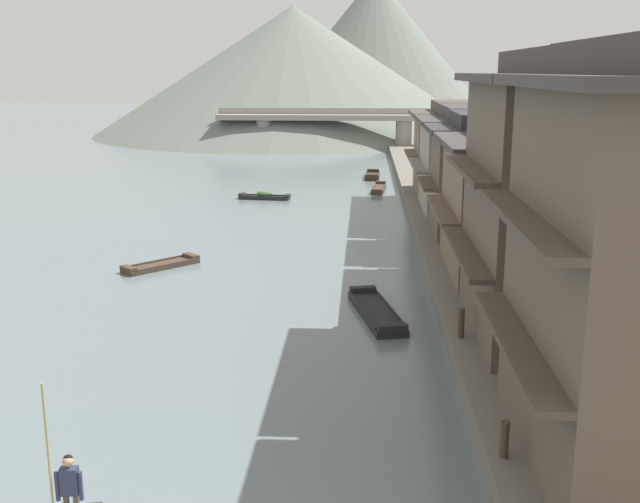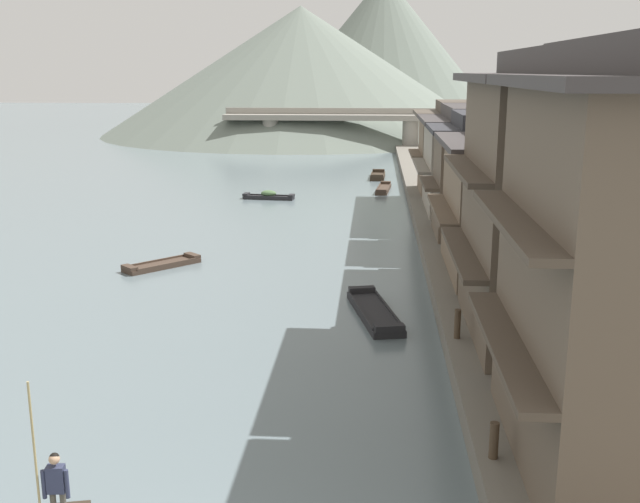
{
  "view_description": "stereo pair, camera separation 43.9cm",
  "coord_description": "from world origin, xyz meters",
  "px_view_note": "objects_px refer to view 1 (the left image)",
  "views": [
    {
      "loc": [
        3.51,
        -9.96,
        8.78
      ],
      "look_at": [
        1.67,
        21.22,
        1.22
      ],
      "focal_mm": 42.01,
      "sensor_mm": 36.0,
      "label": 1
    },
    {
      "loc": [
        3.95,
        -9.93,
        8.78
      ],
      "look_at": [
        1.67,
        21.22,
        1.22
      ],
      "focal_mm": 42.01,
      "sensor_mm": 36.0,
      "label": 2
    }
  ],
  "objects_px": {
    "house_waterfront_far": "(468,159)",
    "stone_bridge": "(333,123)",
    "boat_moored_third": "(372,176)",
    "house_waterfront_tall": "(519,200)",
    "boat_midriver_drifting": "(376,312)",
    "mooring_post_dock_near": "(504,439)",
    "boat_moored_far": "(379,189)",
    "house_waterfront_narrow": "(478,175)",
    "mooring_post_dock_mid": "(461,323)",
    "boat_moored_nearest": "(161,265)",
    "boatman_person": "(69,485)",
    "boat_moored_second": "(264,196)",
    "house_waterfront_end": "(458,148)",
    "house_waterfront_second": "(564,199)"
  },
  "relations": [
    {
      "from": "boat_moored_third",
      "to": "boat_midriver_drifting",
      "type": "distance_m",
      "value": 36.55
    },
    {
      "from": "boat_moored_far",
      "to": "house_waterfront_second",
      "type": "xyz_separation_m",
      "value": [
        4.98,
        -32.94,
        4.81
      ]
    },
    {
      "from": "boatman_person",
      "to": "house_waterfront_end",
      "type": "bearing_deg",
      "value": 73.65
    },
    {
      "from": "boat_moored_far",
      "to": "boat_midriver_drifting",
      "type": "bearing_deg",
      "value": -91.18
    },
    {
      "from": "boat_moored_far",
      "to": "house_waterfront_tall",
      "type": "distance_m",
      "value": 26.24
    },
    {
      "from": "boat_moored_nearest",
      "to": "house_waterfront_far",
      "type": "height_order",
      "value": "house_waterfront_far"
    },
    {
      "from": "boat_moored_third",
      "to": "boat_moored_far",
      "type": "relative_size",
      "value": 0.84
    },
    {
      "from": "boatman_person",
      "to": "mooring_post_dock_mid",
      "type": "bearing_deg",
      "value": 51.29
    },
    {
      "from": "house_waterfront_tall",
      "to": "mooring_post_dock_near",
      "type": "relative_size",
      "value": 9.56
    },
    {
      "from": "house_waterfront_far",
      "to": "mooring_post_dock_mid",
      "type": "relative_size",
      "value": 8.58
    },
    {
      "from": "mooring_post_dock_mid",
      "to": "boat_moored_nearest",
      "type": "bearing_deg",
      "value": 140.0
    },
    {
      "from": "boat_moored_far",
      "to": "mooring_post_dock_near",
      "type": "xyz_separation_m",
      "value": [
        1.96,
        -41.06,
        0.93
      ]
    },
    {
      "from": "house_waterfront_tall",
      "to": "boat_moored_second",
      "type": "bearing_deg",
      "value": 122.09
    },
    {
      "from": "house_waterfront_tall",
      "to": "house_waterfront_narrow",
      "type": "relative_size",
      "value": 1.28
    },
    {
      "from": "boat_moored_nearest",
      "to": "boat_midriver_drifting",
      "type": "height_order",
      "value": "boat_midriver_drifting"
    },
    {
      "from": "house_waterfront_tall",
      "to": "boat_moored_third",
      "type": "bearing_deg",
      "value": 99.81
    },
    {
      "from": "boat_moored_nearest",
      "to": "house_waterfront_tall",
      "type": "relative_size",
      "value": 0.43
    },
    {
      "from": "boatman_person",
      "to": "house_waterfront_end",
      "type": "xyz_separation_m",
      "value": [
        11.69,
        39.83,
        2.2
      ]
    },
    {
      "from": "house_waterfront_far",
      "to": "stone_bridge",
      "type": "xyz_separation_m",
      "value": [
        -9.67,
        40.24,
        -0.58
      ]
    },
    {
      "from": "boat_moored_third",
      "to": "mooring_post_dock_mid",
      "type": "height_order",
      "value": "mooring_post_dock_mid"
    },
    {
      "from": "house_waterfront_far",
      "to": "mooring_post_dock_near",
      "type": "relative_size",
      "value": 9.74
    },
    {
      "from": "boatman_person",
      "to": "house_waterfront_tall",
      "type": "bearing_deg",
      "value": 58.02
    },
    {
      "from": "house_waterfront_tall",
      "to": "mooring_post_dock_mid",
      "type": "distance_m",
      "value": 9.11
    },
    {
      "from": "house_waterfront_second",
      "to": "house_waterfront_end",
      "type": "height_order",
      "value": "house_waterfront_second"
    },
    {
      "from": "boat_moored_nearest",
      "to": "mooring_post_dock_mid",
      "type": "height_order",
      "value": "mooring_post_dock_mid"
    },
    {
      "from": "boat_moored_far",
      "to": "stone_bridge",
      "type": "height_order",
      "value": "stone_bridge"
    },
    {
      "from": "boat_moored_third",
      "to": "house_waterfront_tall",
      "type": "distance_m",
      "value": 33.02
    },
    {
      "from": "mooring_post_dock_mid",
      "to": "boat_moored_third",
      "type": "bearing_deg",
      "value": 93.35
    },
    {
      "from": "boat_midriver_drifting",
      "to": "boat_moored_third",
      "type": "bearing_deg",
      "value": 89.69
    },
    {
      "from": "boatman_person",
      "to": "boat_moored_nearest",
      "type": "distance_m",
      "value": 21.19
    },
    {
      "from": "house_waterfront_far",
      "to": "stone_bridge",
      "type": "height_order",
      "value": "house_waterfront_far"
    },
    {
      "from": "mooring_post_dock_mid",
      "to": "stone_bridge",
      "type": "height_order",
      "value": "stone_bridge"
    },
    {
      "from": "boat_moored_nearest",
      "to": "boat_moored_second",
      "type": "relative_size",
      "value": 0.91
    },
    {
      "from": "boat_moored_far",
      "to": "house_waterfront_far",
      "type": "xyz_separation_m",
      "value": [
        5.02,
        -10.91,
        3.51
      ]
    },
    {
      "from": "boat_moored_nearest",
      "to": "boat_moored_far",
      "type": "xyz_separation_m",
      "value": [
        10.37,
        23.28,
        0.02
      ]
    },
    {
      "from": "house_waterfront_second",
      "to": "house_waterfront_narrow",
      "type": "relative_size",
      "value": 1.42
    },
    {
      "from": "boat_midriver_drifting",
      "to": "house_waterfront_tall",
      "type": "bearing_deg",
      "value": 35.93
    },
    {
      "from": "boat_moored_far",
      "to": "house_waterfront_tall",
      "type": "height_order",
      "value": "house_waterfront_tall"
    },
    {
      "from": "boat_moored_nearest",
      "to": "house_waterfront_end",
      "type": "xyz_separation_m",
      "value": [
        15.65,
        19.06,
        3.55
      ]
    },
    {
      "from": "stone_bridge",
      "to": "house_waterfront_far",
      "type": "bearing_deg",
      "value": -76.49
    },
    {
      "from": "boat_moored_second",
      "to": "boat_moored_third",
      "type": "distance_m",
      "value": 13.56
    },
    {
      "from": "boatman_person",
      "to": "boat_moored_second",
      "type": "height_order",
      "value": "boatman_person"
    },
    {
      "from": "boat_moored_far",
      "to": "boat_midriver_drifting",
      "type": "height_order",
      "value": "boat_midriver_drifting"
    },
    {
      "from": "boat_moored_nearest",
      "to": "boat_moored_third",
      "type": "distance_m",
      "value": 31.75
    },
    {
      "from": "boat_moored_far",
      "to": "house_waterfront_tall",
      "type": "relative_size",
      "value": 0.57
    },
    {
      "from": "boat_moored_third",
      "to": "mooring_post_dock_near",
      "type": "height_order",
      "value": "mooring_post_dock_near"
    },
    {
      "from": "boat_midriver_drifting",
      "to": "mooring_post_dock_near",
      "type": "relative_size",
      "value": 6.12
    },
    {
      "from": "boat_midriver_drifting",
      "to": "house_waterfront_far",
      "type": "distance_m",
      "value": 19.91
    },
    {
      "from": "boat_moored_third",
      "to": "stone_bridge",
      "type": "bearing_deg",
      "value": 100.68
    },
    {
      "from": "house_waterfront_narrow",
      "to": "mooring_post_dock_near",
      "type": "relative_size",
      "value": 7.44
    }
  ]
}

